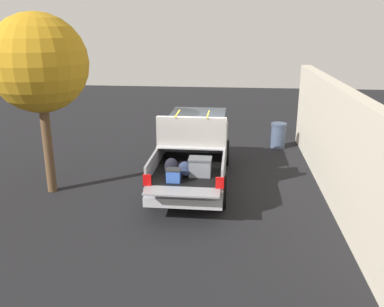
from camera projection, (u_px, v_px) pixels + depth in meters
The scene contains 5 objects.
ground_plane at pixel (194, 182), 12.59m from camera, with size 40.00×40.00×0.00m, color black.
pickup_truck at pixel (195, 148), 12.64m from camera, with size 6.05×2.06×2.23m.
building_facade at pixel (332, 139), 11.44m from camera, with size 10.92×0.36×3.10m, color beige.
tree_background at pixel (39, 64), 10.81m from camera, with size 2.63×2.63×4.97m.
trash_can at pixel (278, 135), 15.95m from camera, with size 0.60×0.60×0.98m.
Camera 1 is at (-11.68, -1.17, 4.62)m, focal length 38.19 mm.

